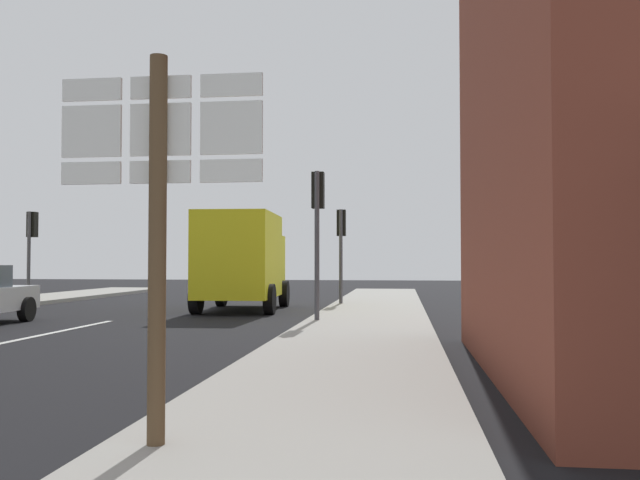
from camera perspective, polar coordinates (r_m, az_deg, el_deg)
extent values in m
plane|color=black|center=(16.42, -20.58, -7.21)|extent=(80.00, 80.00, 0.00)
cube|color=gray|center=(12.61, 3.22, -8.67)|extent=(3.02, 44.00, 0.14)
cylinder|color=black|center=(18.85, -23.99, -5.48)|extent=(0.27, 0.66, 0.64)
cube|color=yellow|center=(20.63, -6.99, -1.33)|extent=(2.39, 3.81, 2.60)
cube|color=yellow|center=(23.09, -5.80, -2.13)|extent=(2.15, 1.41, 2.00)
cube|color=#47515B|center=(23.14, -5.78, -0.15)|extent=(1.76, 0.19, 0.70)
cylinder|color=black|center=(23.28, -8.51, -4.58)|extent=(0.33, 0.91, 0.90)
cylinder|color=black|center=(22.90, -3.11, -4.64)|extent=(0.33, 0.91, 0.90)
cylinder|color=black|center=(19.98, -10.64, -5.02)|extent=(0.33, 0.91, 0.90)
cylinder|color=black|center=(19.54, -4.37, -5.12)|extent=(0.33, 0.91, 0.90)
cylinder|color=brown|center=(5.34, -13.87, -1.45)|extent=(0.14, 0.14, 3.20)
cube|color=white|center=(5.79, -19.07, 12.16)|extent=(0.50, 0.03, 0.18)
cube|color=black|center=(5.81, -18.99, 12.12)|extent=(0.43, 0.01, 0.13)
cube|color=white|center=(5.72, -19.11, 8.85)|extent=(0.50, 0.03, 0.42)
cube|color=black|center=(5.74, -19.03, 8.82)|extent=(0.43, 0.01, 0.32)
cube|color=white|center=(5.67, -19.15, 5.47)|extent=(0.50, 0.03, 0.18)
cube|color=black|center=(5.68, -19.06, 5.45)|extent=(0.43, 0.01, 0.13)
cube|color=white|center=(5.57, -13.57, 12.68)|extent=(0.50, 0.03, 0.18)
cube|color=black|center=(5.58, -13.50, 12.64)|extent=(0.43, 0.01, 0.13)
cube|color=white|center=(5.49, -13.60, 9.25)|extent=(0.50, 0.03, 0.42)
cube|color=black|center=(5.51, -13.53, 9.21)|extent=(0.43, 0.01, 0.32)
cube|color=white|center=(5.44, -13.63, 5.73)|extent=(0.50, 0.03, 0.18)
cube|color=black|center=(5.46, -13.56, 5.70)|extent=(0.43, 0.01, 0.13)
cube|color=white|center=(5.40, -7.64, 13.12)|extent=(0.50, 0.03, 0.18)
cube|color=black|center=(5.41, -7.59, 13.07)|extent=(0.43, 0.01, 0.13)
cube|color=white|center=(5.32, -7.66, 9.58)|extent=(0.50, 0.03, 0.42)
cube|color=black|center=(5.34, -7.61, 9.54)|extent=(0.43, 0.01, 0.32)
cube|color=white|center=(5.26, -7.68, 5.95)|extent=(0.50, 0.03, 0.18)
cube|color=black|center=(5.28, -7.62, 5.92)|extent=(0.43, 0.01, 0.13)
cylinder|color=#47474C|center=(22.45, 1.81, -1.59)|extent=(0.12, 0.12, 3.34)
cube|color=black|center=(22.69, 1.85, 1.48)|extent=(0.30, 0.28, 0.90)
sphere|color=#360303|center=(22.84, 1.88, 2.14)|extent=(0.18, 0.18, 0.18)
sphere|color=orange|center=(22.83, 1.89, 1.44)|extent=(0.18, 0.18, 0.18)
sphere|color=black|center=(22.81, 1.89, 0.74)|extent=(0.18, 0.18, 0.18)
cylinder|color=#47474C|center=(16.11, -0.26, -0.71)|extent=(0.12, 0.12, 3.78)
cube|color=black|center=(16.40, -0.17, 4.31)|extent=(0.30, 0.28, 0.90)
sphere|color=#360303|center=(16.57, -0.11, 5.19)|extent=(0.18, 0.18, 0.18)
sphere|color=orange|center=(16.54, -0.11, 4.22)|extent=(0.18, 0.18, 0.18)
sphere|color=black|center=(16.51, -0.11, 3.26)|extent=(0.18, 0.18, 0.18)
cylinder|color=#47474C|center=(25.46, -23.85, -1.47)|extent=(0.12, 0.12, 3.33)
cube|color=black|center=(25.67, -23.58, 1.23)|extent=(0.30, 0.28, 0.90)
sphere|color=#360303|center=(25.80, -23.42, 1.81)|extent=(0.18, 0.18, 0.18)
sphere|color=orange|center=(25.79, -23.42, 1.19)|extent=(0.18, 0.18, 0.18)
sphere|color=black|center=(25.77, -23.43, 0.57)|extent=(0.18, 0.18, 0.18)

